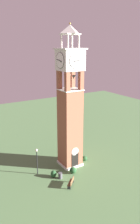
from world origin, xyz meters
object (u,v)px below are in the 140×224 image
at_px(clock_tower, 70,110).
at_px(lamp_post, 37,157).
at_px(park_bench, 71,182).
at_px(trash_bin, 60,176).

bearing_deg(clock_tower, lamp_post, 179.29).
bearing_deg(park_bench, lamp_post, 118.08).
bearing_deg(lamp_post, clock_tower, -0.71).
bearing_deg(lamp_post, park_bench, -61.92).
height_order(lamp_post, trash_bin, lamp_post).
relative_size(clock_tower, trash_bin, 23.85).
distance_m(park_bench, lamp_post, 5.55).
xyz_separation_m(clock_tower, trash_bin, (-2.97, -2.43, -7.79)).
xyz_separation_m(clock_tower, lamp_post, (-5.05, 0.06, -5.64)).
height_order(park_bench, trash_bin, park_bench).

